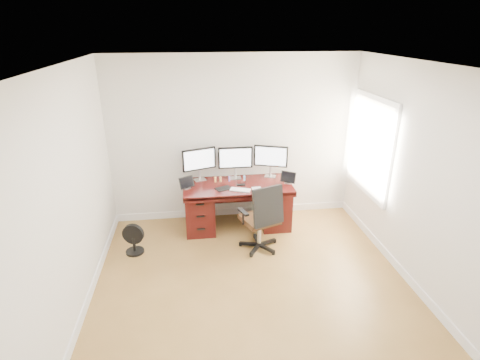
{
  "coord_description": "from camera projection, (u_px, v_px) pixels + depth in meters",
  "views": [
    {
      "loc": [
        -0.67,
        -3.57,
        3.06
      ],
      "look_at": [
        0.0,
        1.5,
        0.95
      ],
      "focal_mm": 28.0,
      "sensor_mm": 36.0,
      "label": 1
    }
  ],
  "objects": [
    {
      "name": "monitor_left",
      "position": [
        199.0,
        160.0,
        5.93
      ],
      "size": [
        0.53,
        0.21,
        0.53
      ],
      "rotation": [
        0.0,
        0.0,
        0.32
      ],
      "color": "silver",
      "rests_on": "desk"
    },
    {
      "name": "figurine_blue",
      "position": [
        244.0,
        178.0,
        6.02
      ],
      "size": [
        0.04,
        0.04,
        0.09
      ],
      "color": "#67A9E0",
      "rests_on": "desk"
    },
    {
      "name": "phone",
      "position": [
        241.0,
        185.0,
        5.87
      ],
      "size": [
        0.14,
        0.08,
        0.01
      ],
      "primitive_type": "cube",
      "rotation": [
        0.0,
        0.0,
        -0.07
      ],
      "color": "black",
      "rests_on": "desk"
    },
    {
      "name": "monitor_right",
      "position": [
        271.0,
        157.0,
        6.07
      ],
      "size": [
        0.53,
        0.22,
        0.53
      ],
      "rotation": [
        0.0,
        0.0,
        -0.35
      ],
      "color": "silver",
      "rests_on": "desk"
    },
    {
      "name": "tablet_left",
      "position": [
        187.0,
        183.0,
        5.71
      ],
      "size": [
        0.24,
        0.18,
        0.19
      ],
      "rotation": [
        0.0,
        0.0,
        0.56
      ],
      "color": "silver",
      "rests_on": "desk"
    },
    {
      "name": "trackpad",
      "position": [
        257.0,
        189.0,
        5.72
      ],
      "size": [
        0.15,
        0.15,
        0.01
      ],
      "primitive_type": "cube",
      "rotation": [
        0.0,
        0.0,
        0.04
      ],
      "color": "silver",
      "rests_on": "desk"
    },
    {
      "name": "figurine_orange",
      "position": [
        215.0,
        179.0,
        5.96
      ],
      "size": [
        0.04,
        0.04,
        0.09
      ],
      "color": "#EBA84B",
      "rests_on": "desk"
    },
    {
      "name": "monitor_center",
      "position": [
        235.0,
        159.0,
        6.0
      ],
      "size": [
        0.55,
        0.14,
        0.53
      ],
      "rotation": [
        0.0,
        0.0,
        -0.01
      ],
      "color": "silver",
      "rests_on": "desk"
    },
    {
      "name": "floor_fan",
      "position": [
        134.0,
        239.0,
        5.37
      ],
      "size": [
        0.31,
        0.26,
        0.45
      ],
      "rotation": [
        0.0,
        0.0,
        -0.24
      ],
      "color": "black",
      "rests_on": "ground"
    },
    {
      "name": "desk",
      "position": [
        237.0,
        204.0,
        6.04
      ],
      "size": [
        1.7,
        0.8,
        0.75
      ],
      "color": "#3E0D0C",
      "rests_on": "ground"
    },
    {
      "name": "figurine_yellow",
      "position": [
        220.0,
        179.0,
        5.97
      ],
      "size": [
        0.04,
        0.04,
        0.09
      ],
      "color": "tan",
      "rests_on": "desk"
    },
    {
      "name": "right_wall",
      "position": [
        426.0,
        185.0,
        4.34
      ],
      "size": [
        0.1,
        4.5,
        2.7
      ],
      "color": "silver",
      "rests_on": "ground"
    },
    {
      "name": "back_wall",
      "position": [
        234.0,
        140.0,
        6.07
      ],
      "size": [
        4.0,
        0.1,
        2.7
      ],
      "primitive_type": "cube",
      "color": "silver",
      "rests_on": "ground"
    },
    {
      "name": "figurine_purple",
      "position": [
        229.0,
        178.0,
        5.99
      ],
      "size": [
        0.04,
        0.04,
        0.09
      ],
      "color": "#A670D5",
      "rests_on": "desk"
    },
    {
      "name": "ground",
      "position": [
        256.0,
        299.0,
        4.52
      ],
      "size": [
        4.5,
        4.5,
        0.0
      ],
      "primitive_type": "plane",
      "color": "olive",
      "rests_on": "ground"
    },
    {
      "name": "office_chair",
      "position": [
        261.0,
        228.0,
        5.41
      ],
      "size": [
        0.72,
        0.72,
        1.05
      ],
      "rotation": [
        0.0,
        0.0,
        0.36
      ],
      "color": "black",
      "rests_on": "ground"
    },
    {
      "name": "keyboard",
      "position": [
        240.0,
        190.0,
        5.68
      ],
      "size": [
        0.33,
        0.23,
        0.01
      ],
      "primitive_type": "cube",
      "rotation": [
        0.0,
        0.0,
        -0.37
      ],
      "color": "white",
      "rests_on": "desk"
    },
    {
      "name": "drawing_tablet",
      "position": [
        224.0,
        188.0,
        5.73
      ],
      "size": [
        0.29,
        0.24,
        0.01
      ],
      "primitive_type": "cube",
      "rotation": [
        0.0,
        0.0,
        0.41
      ],
      "color": "black",
      "rests_on": "desk"
    },
    {
      "name": "tablet_right",
      "position": [
        288.0,
        178.0,
        5.9
      ],
      "size": [
        0.24,
        0.19,
        0.19
      ],
      "rotation": [
        0.0,
        0.0,
        -0.58
      ],
      "color": "silver",
      "rests_on": "desk"
    }
  ]
}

